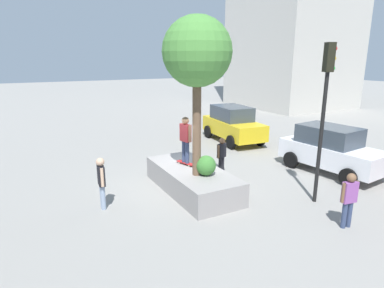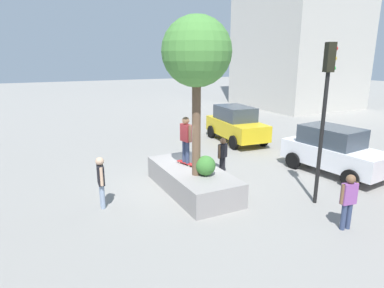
{
  "view_description": "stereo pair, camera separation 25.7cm",
  "coord_description": "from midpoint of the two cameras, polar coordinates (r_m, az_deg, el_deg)",
  "views": [
    {
      "loc": [
        10.16,
        -5.2,
        4.58
      ],
      "look_at": [
        0.55,
        -0.11,
        1.71
      ],
      "focal_mm": 30.65,
      "sensor_mm": 36.0,
      "label": 1
    },
    {
      "loc": [
        10.27,
        -4.97,
        4.58
      ],
      "look_at": [
        0.55,
        -0.11,
        1.71
      ],
      "focal_mm": 30.65,
      "sensor_mm": 36.0,
      "label": 2
    }
  ],
  "objects": [
    {
      "name": "boxwood_shrub",
      "position": [
        10.82,
        1.77,
        -3.76
      ],
      "size": [
        0.66,
        0.66,
        0.66
      ],
      "primitive_type": "sphere",
      "color": "#3D7A33",
      "rests_on": "planter_ledge"
    },
    {
      "name": "skateboarder",
      "position": [
        11.69,
        -1.77,
        1.3
      ],
      "size": [
        0.56,
        0.27,
        1.69
      ],
      "color": "navy",
      "rests_on": "skateboard"
    },
    {
      "name": "planter_ledge",
      "position": [
        11.65,
        -0.63,
        -6.22
      ],
      "size": [
        4.18,
        1.82,
        0.81
      ],
      "primitive_type": "cube",
      "color": "gray",
      "rests_on": "ground"
    },
    {
      "name": "traffic_light_corner",
      "position": [
        10.77,
        21.53,
        7.42
      ],
      "size": [
        0.35,
        0.37,
        5.02
      ],
      "color": "black",
      "rests_on": "ground"
    },
    {
      "name": "plaza_tree",
      "position": [
        10.3,
        0.14,
        15.49
      ],
      "size": [
        2.16,
        2.16,
        5.03
      ],
      "color": "brown",
      "rests_on": "planter_ledge"
    },
    {
      "name": "ground_plane",
      "position": [
        12.3,
        -1.37,
        -7.1
      ],
      "size": [
        120.0,
        120.0,
        0.0
      ],
      "primitive_type": "plane",
      "color": "gray"
    },
    {
      "name": "police_car",
      "position": [
        14.46,
        22.53,
        -0.86
      ],
      "size": [
        4.24,
        2.27,
        1.9
      ],
      "color": "white",
      "rests_on": "ground"
    },
    {
      "name": "skateboard",
      "position": [
        11.96,
        -1.73,
        -3.32
      ],
      "size": [
        0.83,
        0.44,
        0.07
      ],
      "color": "#A51E1E",
      "rests_on": "planter_ledge"
    },
    {
      "name": "bystander_watching",
      "position": [
        10.53,
        -16.16,
        -5.97
      ],
      "size": [
        0.56,
        0.26,
        1.65
      ],
      "color": "#8C9EB7",
      "rests_on": "ground"
    },
    {
      "name": "pedestrian_crossing",
      "position": [
        9.94,
        24.99,
        -8.31
      ],
      "size": [
        0.25,
        0.53,
        1.59
      ],
      "color": "navy",
      "rests_on": "ground"
    },
    {
      "name": "passerby_with_bag",
      "position": [
        13.1,
        4.61,
        -1.69
      ],
      "size": [
        0.31,
        0.48,
        1.52
      ],
      "color": "black",
      "rests_on": "ground"
    },
    {
      "name": "taxi_cab",
      "position": [
        18.5,
        6.71,
        3.52
      ],
      "size": [
        4.38,
        2.27,
        1.97
      ],
      "color": "gold",
      "rests_on": "ground"
    }
  ]
}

